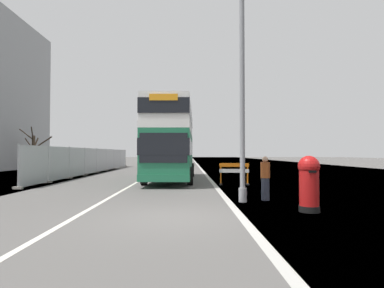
{
  "coord_description": "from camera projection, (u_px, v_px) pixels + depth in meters",
  "views": [
    {
      "loc": [
        0.4,
        -8.93,
        1.73
      ],
      "look_at": [
        0.6,
        7.79,
        2.2
      ],
      "focal_mm": 30.86,
      "sensor_mm": 36.0,
      "label": 1
    }
  ],
  "objects": [
    {
      "name": "bare_tree_far_verge_near",
      "position": [
        34.0,
        149.0,
        33.97
      ],
      "size": [
        3.3,
        2.24,
        4.39
      ],
      "color": "#4C3D2D",
      "rests_on": "ground"
    },
    {
      "name": "construction_site_fence",
      "position": [
        96.0,
        161.0,
        29.49
      ],
      "size": [
        0.44,
        27.4,
        2.2
      ],
      "color": "#A8AAAD",
      "rests_on": "ground"
    },
    {
      "name": "pedestrian_at_kerb",
      "position": [
        265.0,
        178.0,
        12.13
      ],
      "size": [
        0.34,
        0.34,
        1.62
      ],
      "color": "#2D3342",
      "rests_on": "ground"
    },
    {
      "name": "red_pillar_postbox",
      "position": [
        309.0,
        181.0,
        9.75
      ],
      "size": [
        0.63,
        0.63,
        1.66
      ],
      "color": "black",
      "rests_on": "ground"
    },
    {
      "name": "double_decker_bus",
      "position": [
        172.0,
        141.0,
        21.26
      ],
      "size": [
        3.0,
        10.99,
        4.75
      ],
      "color": "#1E6B47",
      "rests_on": "ground"
    },
    {
      "name": "roadworks_barrier",
      "position": [
        234.0,
        171.0,
        18.06
      ],
      "size": [
        1.63,
        0.56,
        1.19
      ],
      "color": "orange",
      "rests_on": "ground"
    },
    {
      "name": "ground",
      "position": [
        193.0,
        218.0,
        9.0
      ],
      "size": [
        140.0,
        280.0,
        0.1
      ],
      "color": "#565451"
    },
    {
      "name": "car_receding_far",
      "position": [
        184.0,
        158.0,
        52.23
      ],
      "size": [
        2.02,
        3.81,
        2.1
      ],
      "color": "black",
      "rests_on": "ground"
    },
    {
      "name": "car_receding_mid",
      "position": [
        182.0,
        159.0,
        45.8
      ],
      "size": [
        2.09,
        3.94,
        2.08
      ],
      "color": "silver",
      "rests_on": "ground"
    },
    {
      "name": "lamppost_foreground",
      "position": [
        242.0,
        77.0,
        11.81
      ],
      "size": [
        0.29,
        0.7,
        9.4
      ],
      "color": "gray",
      "rests_on": "ground"
    },
    {
      "name": "car_oncoming_near",
      "position": [
        174.0,
        159.0,
        39.58
      ],
      "size": [
        2.01,
        4.38,
        2.18
      ],
      "color": "slate",
      "rests_on": "ground"
    }
  ]
}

